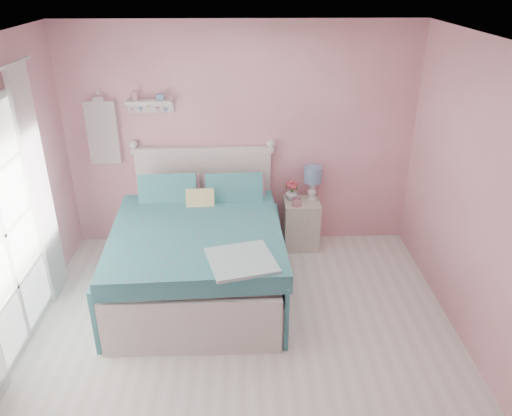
{
  "coord_description": "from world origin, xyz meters",
  "views": [
    {
      "loc": [
        0.02,
        -3.26,
        3.08
      ],
      "look_at": [
        0.15,
        1.2,
        0.92
      ],
      "focal_mm": 35.0,
      "sensor_mm": 36.0,
      "label": 1
    }
  ],
  "objects_px": {
    "vase": "(291,194)",
    "table_lamp": "(313,177)",
    "bed": "(199,253)",
    "nightstand": "(301,224)",
    "teacup": "(297,202)"
  },
  "relations": [
    {
      "from": "vase",
      "to": "table_lamp",
      "type": "bearing_deg",
      "value": -0.11
    },
    {
      "from": "bed",
      "to": "table_lamp",
      "type": "xyz_separation_m",
      "value": [
        1.27,
        0.89,
        0.47
      ]
    },
    {
      "from": "bed",
      "to": "table_lamp",
      "type": "relative_size",
      "value": 5.22
    },
    {
      "from": "nightstand",
      "to": "table_lamp",
      "type": "relative_size",
      "value": 1.46
    },
    {
      "from": "bed",
      "to": "teacup",
      "type": "relative_size",
      "value": 19.27
    },
    {
      "from": "nightstand",
      "to": "teacup",
      "type": "relative_size",
      "value": 5.37
    },
    {
      "from": "nightstand",
      "to": "teacup",
      "type": "bearing_deg",
      "value": -126.07
    },
    {
      "from": "bed",
      "to": "table_lamp",
      "type": "height_order",
      "value": "bed"
    },
    {
      "from": "vase",
      "to": "bed",
      "type": "bearing_deg",
      "value": -139.21
    },
    {
      "from": "bed",
      "to": "vase",
      "type": "bearing_deg",
      "value": 37.93
    },
    {
      "from": "bed",
      "to": "teacup",
      "type": "distance_m",
      "value": 1.32
    },
    {
      "from": "nightstand",
      "to": "vase",
      "type": "height_order",
      "value": "vase"
    },
    {
      "from": "nightstand",
      "to": "teacup",
      "type": "height_order",
      "value": "teacup"
    },
    {
      "from": "bed",
      "to": "nightstand",
      "type": "distance_m",
      "value": 1.42
    },
    {
      "from": "bed",
      "to": "vase",
      "type": "height_order",
      "value": "bed"
    }
  ]
}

